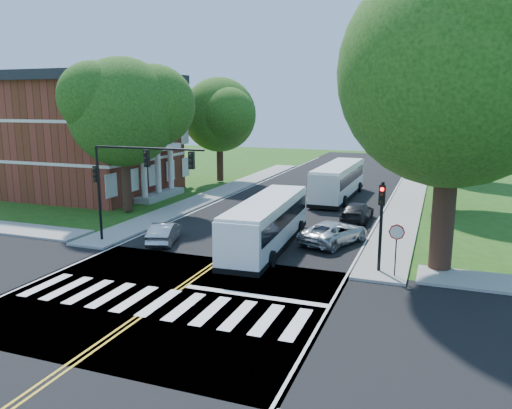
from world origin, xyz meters
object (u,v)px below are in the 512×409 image
at_px(signal_nw, 131,172).
at_px(signal_ne, 381,215).
at_px(hatchback, 164,233).
at_px(dark_sedan, 357,212).
at_px(suv, 334,232).
at_px(bus_lead, 267,223).
at_px(bus_follow, 338,180).

distance_m(signal_nw, signal_ne, 14.13).
xyz_separation_m(hatchback, dark_sedan, (9.87, 9.71, 0.03)).
bearing_deg(dark_sedan, signal_nw, 45.04).
bearing_deg(hatchback, dark_sedan, -152.54).
distance_m(hatchback, suv, 10.11).
bearing_deg(bus_lead, hatchback, 7.81).
height_order(signal_nw, bus_lead, signal_nw).
bearing_deg(signal_nw, bus_lead, 17.09).
xyz_separation_m(bus_lead, suv, (3.46, 2.23, -0.81)).
xyz_separation_m(suv, dark_sedan, (0.35, 6.31, -0.03)).
bearing_deg(signal_ne, signal_nw, -179.95).
xyz_separation_m(signal_ne, bus_lead, (-6.60, 2.28, -1.46)).
relative_size(signal_ne, hatchback, 1.15).
xyz_separation_m(signal_nw, signal_ne, (14.06, 0.01, -1.41)).
xyz_separation_m(signal_ne, hatchback, (-12.67, 1.11, -2.32)).
bearing_deg(suv, bus_follow, -58.26).
bearing_deg(bus_follow, dark_sedan, 110.92).
height_order(bus_follow, dark_sedan, bus_follow).
height_order(signal_nw, suv, signal_nw).
distance_m(signal_ne, hatchback, 12.93).
bearing_deg(suv, hatchback, 41.05).
bearing_deg(hatchback, signal_ne, 157.95).
distance_m(bus_lead, suv, 4.19).
distance_m(bus_lead, hatchback, 6.24).
bearing_deg(suv, signal_nw, 43.90).
bearing_deg(bus_follow, suv, 100.95).
bearing_deg(signal_nw, suv, 22.49).
relative_size(signal_ne, suv, 0.89).
bearing_deg(dark_sedan, hatchback, 45.68).
distance_m(bus_follow, dark_sedan, 8.57).
height_order(suv, dark_sedan, suv).
relative_size(signal_nw, dark_sedan, 1.58).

